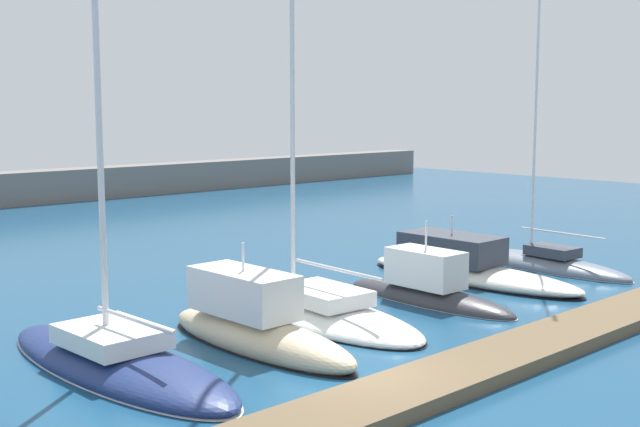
{
  "coord_description": "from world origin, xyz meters",
  "views": [
    {
      "loc": [
        -15.23,
        -14.34,
        7.26
      ],
      "look_at": [
        5.06,
        6.97,
        3.42
      ],
      "focal_mm": 46.68,
      "sensor_mm": 36.0,
      "label": 1
    }
  ],
  "objects_px": {
    "motorboat_charcoal_seventh": "(427,291)",
    "sailboat_white_sixth": "(313,309)",
    "sailboat_slate_ninth": "(536,262)",
    "motorboat_sand_fifth": "(254,326)",
    "motorboat_ivory_eighth": "(465,267)",
    "sailboat_navy_fourth": "(116,359)"
  },
  "relations": [
    {
      "from": "motorboat_charcoal_seventh",
      "to": "sailboat_white_sixth",
      "type": "bearing_deg",
      "value": 76.49
    },
    {
      "from": "sailboat_white_sixth",
      "to": "sailboat_slate_ninth",
      "type": "xyz_separation_m",
      "value": [
        13.49,
        -0.39,
        -0.06
      ]
    },
    {
      "from": "motorboat_sand_fifth",
      "to": "motorboat_charcoal_seventh",
      "type": "distance_m",
      "value": 8.37
    },
    {
      "from": "sailboat_white_sixth",
      "to": "motorboat_ivory_eighth",
      "type": "height_order",
      "value": "sailboat_white_sixth"
    },
    {
      "from": "motorboat_ivory_eighth",
      "to": "motorboat_sand_fifth",
      "type": "bearing_deg",
      "value": 96.57
    },
    {
      "from": "sailboat_slate_ninth",
      "to": "motorboat_ivory_eighth",
      "type": "bearing_deg",
      "value": 87.24
    },
    {
      "from": "sailboat_white_sixth",
      "to": "sailboat_slate_ninth",
      "type": "distance_m",
      "value": 13.5
    },
    {
      "from": "motorboat_ivory_eighth",
      "to": "sailboat_navy_fourth",
      "type": "bearing_deg",
      "value": 91.97
    },
    {
      "from": "sailboat_navy_fourth",
      "to": "motorboat_ivory_eighth",
      "type": "distance_m",
      "value": 16.91
    },
    {
      "from": "motorboat_sand_fifth",
      "to": "motorboat_ivory_eighth",
      "type": "xyz_separation_m",
      "value": [
        12.66,
        1.53,
        -0.13
      ]
    },
    {
      "from": "sailboat_white_sixth",
      "to": "sailboat_slate_ninth",
      "type": "relative_size",
      "value": 1.06
    },
    {
      "from": "motorboat_sand_fifth",
      "to": "sailboat_slate_ninth",
      "type": "relative_size",
      "value": 0.44
    },
    {
      "from": "sailboat_white_sixth",
      "to": "motorboat_charcoal_seventh",
      "type": "relative_size",
      "value": 2.47
    },
    {
      "from": "motorboat_ivory_eighth",
      "to": "sailboat_slate_ninth",
      "type": "relative_size",
      "value": 0.56
    },
    {
      "from": "sailboat_white_sixth",
      "to": "motorboat_charcoal_seventh",
      "type": "bearing_deg",
      "value": -100.66
    },
    {
      "from": "sailboat_white_sixth",
      "to": "motorboat_charcoal_seventh",
      "type": "height_order",
      "value": "sailboat_white_sixth"
    },
    {
      "from": "sailboat_white_sixth",
      "to": "motorboat_charcoal_seventh",
      "type": "distance_m",
      "value": 4.84
    },
    {
      "from": "sailboat_navy_fourth",
      "to": "motorboat_sand_fifth",
      "type": "distance_m",
      "value": 4.33
    },
    {
      "from": "motorboat_sand_fifth",
      "to": "sailboat_slate_ninth",
      "type": "xyz_separation_m",
      "value": [
        17.19,
        0.97,
        -0.42
      ]
    },
    {
      "from": "sailboat_navy_fourth",
      "to": "sailboat_slate_ninth",
      "type": "height_order",
      "value": "sailboat_slate_ninth"
    },
    {
      "from": "motorboat_sand_fifth",
      "to": "sailboat_white_sixth",
      "type": "bearing_deg",
      "value": -69.87
    },
    {
      "from": "sailboat_white_sixth",
      "to": "motorboat_ivory_eighth",
      "type": "relative_size",
      "value": 1.87
    }
  ]
}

